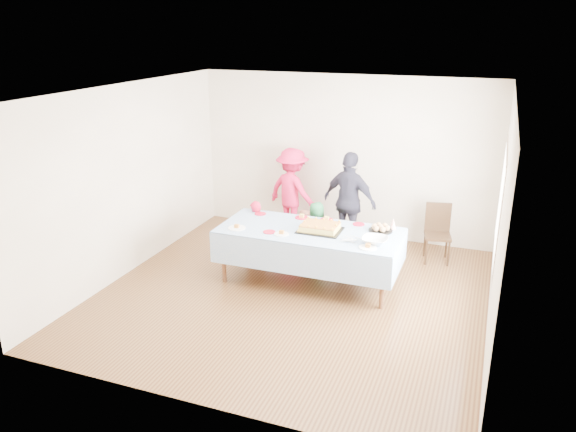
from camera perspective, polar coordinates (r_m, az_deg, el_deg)
name	(u,v)px	position (r m, az deg, el deg)	size (l,w,h in m)	color
ground	(292,294)	(7.67, 0.45, -7.90)	(5.00, 5.00, 0.00)	#462714
room_walls	(297,167)	(7.03, 0.92, 5.01)	(5.04, 5.04, 2.72)	beige
party_table	(309,234)	(7.73, 2.20, -1.80)	(2.50, 1.10, 0.78)	brown
birthday_cake	(320,228)	(7.66, 3.27, -1.18)	(0.58, 0.45, 0.10)	black
rolls_tray	(381,228)	(7.75, 9.39, -1.24)	(0.33, 0.33, 0.10)	black
punch_bowl	(375,240)	(7.32, 8.81, -2.46)	(0.34, 0.34, 0.08)	silver
party_hat	(393,224)	(7.85, 10.63, -0.78)	(0.09, 0.09, 0.16)	white
fork_pile	(351,239)	(7.33, 6.46, -2.37)	(0.24, 0.18, 0.07)	white
plate_red_far_a	(260,214)	(8.34, -2.83, 0.23)	(0.17, 0.17, 0.01)	red
plate_red_far_b	(302,218)	(8.17, 1.41, -0.16)	(0.20, 0.20, 0.01)	red
plate_red_far_c	(327,220)	(8.09, 3.95, -0.40)	(0.19, 0.19, 0.01)	red
plate_red_far_d	(359,224)	(7.97, 7.19, -0.83)	(0.17, 0.17, 0.01)	red
plate_red_near	(269,232)	(7.62, -1.91, -1.63)	(0.17, 0.17, 0.01)	red
plate_white_left	(237,228)	(7.79, -5.22, -1.22)	(0.24, 0.24, 0.01)	white
plate_white_mid	(282,234)	(7.54, -0.66, -1.84)	(0.20, 0.20, 0.01)	white
plate_white_right	(368,248)	(7.17, 8.12, -3.19)	(0.23, 0.23, 0.01)	white
dining_chair	(438,229)	(8.85, 14.96, -1.30)	(0.45, 0.45, 0.89)	black
toddler_left	(256,230)	(8.59, -3.30, -1.44)	(0.34, 0.22, 0.94)	red
toddler_mid	(316,229)	(8.77, 2.90, -1.29)	(0.42, 0.27, 0.86)	#23693B
toddler_right	(303,234)	(8.66, 1.53, -1.81)	(0.38, 0.30, 0.78)	#B46A54
adult_left	(292,191)	(9.58, 0.44, 2.52)	(0.97, 0.55, 1.49)	#E31C50
adult_right	(350,202)	(8.91, 6.28, 1.46)	(0.93, 0.39, 1.59)	#2F2D3E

